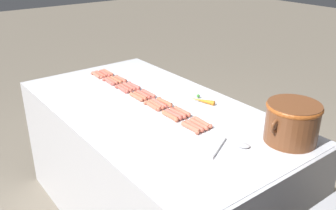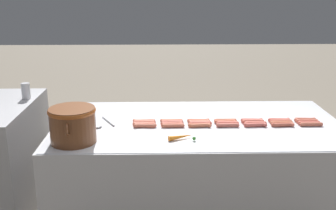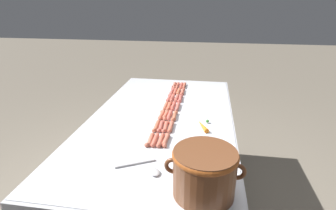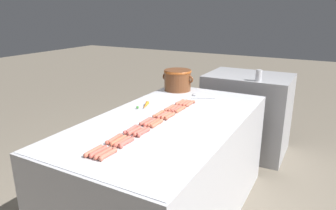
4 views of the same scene
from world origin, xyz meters
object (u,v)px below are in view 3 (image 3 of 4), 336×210
hot_dog_1 (183,92)px  hot_dog_3 (178,106)px  hot_dog_0 (184,85)px  hot_dog_21 (174,85)px  hot_dog_26 (156,126)px  hot_dog_13 (161,140)px  hot_dog_27 (150,140)px  hot_dog_5 (171,127)px  hot_dog_10 (173,106)px  hot_dog_20 (155,140)px  hot_dog_14 (178,85)px  hot_dog_22 (172,91)px  serving_spoon (148,169)px  carrot (203,125)px  hot_dog_12 (166,127)px  hot_dog_24 (165,106)px  hot_dog_11 (169,115)px  hot_dog_23 (169,98)px  hot_dog_4 (174,116)px  hot_dog_15 (175,91)px  hot_dog_17 (169,106)px  hot_dog_19 (161,126)px  hot_dog_2 (180,99)px  hot_dog_7 (181,86)px  hot_dog_6 (166,140)px  hot_dog_16 (172,98)px  bean_pot (204,170)px  hot_dog_9 (177,98)px  hot_dog_25 (161,115)px  hot_dog_8 (179,91)px  hot_dog_18 (166,115)px

hot_dog_1 → hot_dog_3: size_ratio=1.00×
hot_dog_0 → hot_dog_21: 0.10m
hot_dog_26 → hot_dog_13: bearing=109.6°
hot_dog_27 → hot_dog_5: bearing=-117.4°
hot_dog_10 → hot_dog_20: same height
hot_dog_1 → hot_dog_5: bearing=90.0°
hot_dog_10 → hot_dog_14: bearing=-86.5°
hot_dog_22 → serving_spoon: bearing=92.7°
hot_dog_27 → carrot: size_ratio=0.92×
hot_dog_1 → hot_dog_5: same height
hot_dog_12 → hot_dog_14: size_ratio=1.00×
hot_dog_26 → hot_dog_24: bearing=-89.9°
hot_dog_11 → hot_dog_20: (0.03, 0.39, 0.00)m
hot_dog_1 → hot_dog_27: same height
hot_dog_23 → hot_dog_20: bearing=92.6°
carrot → hot_dog_4: bearing=-31.6°
hot_dog_15 → hot_dog_27: (0.03, 0.96, 0.00)m
hot_dog_17 → hot_dog_19: same height
hot_dog_0 → hot_dog_20: bearing=86.7°
hot_dog_2 → hot_dog_7: size_ratio=1.00×
hot_dog_5 → hot_dog_27: bearing=62.6°
hot_dog_7 → hot_dog_6: bearing=91.6°
hot_dog_3 → hot_dog_15: bearing=-79.6°
hot_dog_23 → hot_dog_27: size_ratio=1.00×
serving_spoon → hot_dog_14: bearing=-88.9°
hot_dog_5 → hot_dog_20: 0.21m
hot_dog_3 → hot_dog_15: 0.39m
hot_dog_4 → hot_dog_21: size_ratio=1.00×
hot_dog_16 → hot_dog_10: bearing=101.0°
hot_dog_26 → hot_dog_27: 0.19m
hot_dog_3 → bean_pot: 1.03m
hot_dog_7 → hot_dog_22: (0.07, 0.19, 0.00)m
hot_dog_2 → bean_pot: bearing=101.5°
hot_dog_26 → hot_dog_27: (0.00, 0.19, 0.00)m
hot_dog_6 → hot_dog_26: 0.21m
hot_dog_9 → hot_dog_12: 0.58m
hot_dog_9 → carrot: size_ratio=0.92×
hot_dog_5 → serving_spoon: bearing=84.8°
hot_dog_16 → hot_dog_21: (0.03, -0.38, 0.00)m
hot_dog_7 → hot_dog_25: same height
hot_dog_23 → hot_dog_25: 0.38m
hot_dog_26 → hot_dog_11: bearing=-107.8°
hot_dog_4 → hot_dog_17: size_ratio=1.00×
hot_dog_15 → serving_spoon: 1.25m
hot_dog_4 → hot_dog_25: (0.10, -0.00, 0.00)m
hot_dog_24 → hot_dog_8: bearing=-99.7°
hot_dog_10 → hot_dog_11: same height
hot_dog_6 → hot_dog_18: (0.07, -0.38, 0.00)m
hot_dog_7 → hot_dog_12: bearing=89.9°
hot_dog_2 → hot_dog_7: 0.38m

